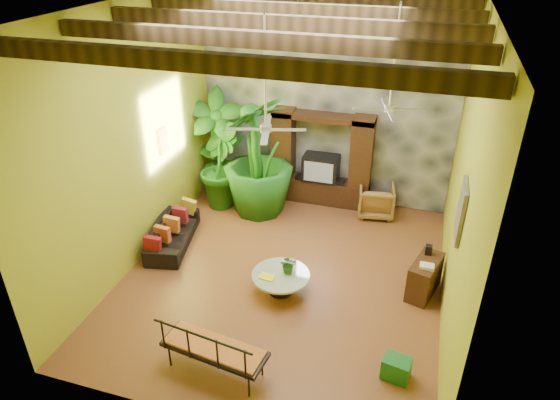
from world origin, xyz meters
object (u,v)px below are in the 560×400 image
(tall_plant_a, at_px, (218,145))
(coffee_table, at_px, (281,280))
(ceiling_fan_front, at_px, (266,116))
(side_console, at_px, (424,277))
(green_bin, at_px, (396,368))
(sofa, at_px, (173,233))
(iron_bench, at_px, (212,349))
(ceiling_fan_back, at_px, (390,97))
(wicker_armchair, at_px, (376,200))
(tall_plant_b, at_px, (218,165))
(tall_plant_c, at_px, (258,156))
(entertainment_center, at_px, (321,166))

(tall_plant_a, distance_m, coffee_table, 4.31)
(ceiling_fan_front, xyz_separation_m, side_console, (2.85, 0.63, -3.04))
(coffee_table, relative_size, green_bin, 2.61)
(sofa, distance_m, side_console, 5.25)
(iron_bench, bearing_deg, ceiling_fan_back, 71.50)
(wicker_armchair, bearing_deg, tall_plant_b, -0.09)
(tall_plant_c, bearing_deg, tall_plant_a, 157.75)
(ceiling_fan_back, relative_size, iron_bench, 1.09)
(wicker_armchair, distance_m, green_bin, 4.91)
(ceiling_fan_front, xyz_separation_m, tall_plant_b, (-2.13, 2.71, -2.38))
(coffee_table, bearing_deg, tall_plant_a, 128.56)
(sofa, height_order, wicker_armchair, wicker_armchair)
(ceiling_fan_front, distance_m, coffee_table, 3.16)
(wicker_armchair, relative_size, iron_bench, 0.49)
(tall_plant_a, distance_m, green_bin, 6.87)
(ceiling_fan_back, height_order, coffee_table, ceiling_fan_back)
(sofa, relative_size, green_bin, 4.54)
(ceiling_fan_back, bearing_deg, sofa, -168.39)
(ceiling_fan_back, height_order, wicker_armchair, ceiling_fan_back)
(ceiling_fan_back, distance_m, side_console, 3.36)
(tall_plant_c, bearing_deg, side_console, -27.10)
(side_console, xyz_separation_m, green_bin, (-0.29, -2.17, -0.18))
(entertainment_center, xyz_separation_m, tall_plant_c, (-1.29, -0.89, 0.47))
(tall_plant_a, bearing_deg, entertainment_center, 8.84)
(iron_bench, relative_size, side_console, 1.89)
(iron_bench, bearing_deg, coffee_table, 87.09)
(entertainment_center, height_order, ceiling_fan_front, ceiling_fan_front)
(wicker_armchair, distance_m, iron_bench, 5.84)
(coffee_table, distance_m, side_console, 2.67)
(wicker_armchair, bearing_deg, iron_bench, 64.07)
(side_console, relative_size, green_bin, 2.17)
(ceiling_fan_back, bearing_deg, wicker_armchair, 96.50)
(wicker_armchair, relative_size, green_bin, 1.99)
(entertainment_center, relative_size, wicker_armchair, 2.90)
(ceiling_fan_front, distance_m, side_console, 4.22)
(tall_plant_a, bearing_deg, ceiling_fan_back, -20.59)
(entertainment_center, bearing_deg, green_bin, -65.07)
(ceiling_fan_back, distance_m, green_bin, 4.57)
(tall_plant_c, relative_size, iron_bench, 1.69)
(wicker_armchair, height_order, coffee_table, wicker_armchair)
(sofa, distance_m, wicker_armchair, 4.75)
(tall_plant_a, relative_size, tall_plant_c, 0.94)
(ceiling_fan_front, bearing_deg, iron_bench, -93.08)
(wicker_armchair, bearing_deg, green_bin, 92.53)
(ceiling_fan_front, xyz_separation_m, iron_bench, (-0.12, -2.30, -2.87))
(ceiling_fan_front, distance_m, wicker_armchair, 4.74)
(sofa, xyz_separation_m, tall_plant_c, (1.31, 1.91, 1.16))
(sofa, relative_size, tall_plant_b, 0.92)
(entertainment_center, xyz_separation_m, green_bin, (2.36, -5.08, -0.78))
(side_console, bearing_deg, coffee_table, -147.63)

